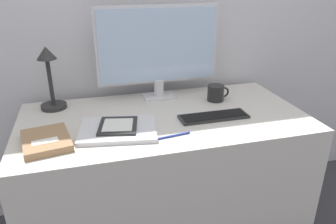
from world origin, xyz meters
The scene contains 9 objects.
desk centered at (0.00, 0.16, 0.36)m, with size 1.33×0.68×0.71m.
monitor centered at (0.04, 0.41, 0.97)m, with size 0.63×0.11×0.48m.
keyboard centered at (0.22, 0.08, 0.72)m, with size 0.32×0.10×0.01m.
laptop centered at (-0.23, 0.06, 0.72)m, with size 0.36×0.29×0.02m.
ereader centered at (-0.23, 0.06, 0.74)m, with size 0.19×0.20×0.01m.
desk_lamp centered at (-0.50, 0.40, 0.88)m, with size 0.12×0.12×0.31m.
notebook centered at (-0.52, 0.02, 0.73)m, with size 0.21×0.25×0.03m.
coffee_mug centered at (0.31, 0.29, 0.75)m, with size 0.12×0.09×0.08m.
pen centered at (-0.01, -0.05, 0.72)m, with size 0.14×0.03×0.01m.
Camera 1 is at (-0.35, -1.20, 1.34)m, focal length 35.00 mm.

